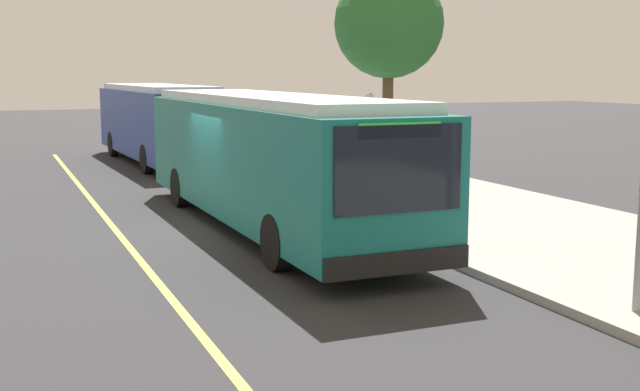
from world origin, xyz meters
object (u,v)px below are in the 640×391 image
at_px(waiting_bench, 394,177).
at_px(transit_bus_main, 269,156).
at_px(pedestrian_commuter, 348,162).
at_px(transit_bus_second, 158,120).
at_px(route_sign_post, 370,137).

bearing_deg(waiting_bench, transit_bus_main, -61.06).
bearing_deg(pedestrian_commuter, transit_bus_second, -166.76).
bearing_deg(pedestrian_commuter, route_sign_post, -12.83).
bearing_deg(transit_bus_second, waiting_bench, 19.82).
xyz_separation_m(transit_bus_main, waiting_bench, (-2.42, 4.38, -0.98)).
xyz_separation_m(route_sign_post, pedestrian_commuter, (-2.44, 0.56, -0.84)).
bearing_deg(waiting_bench, route_sign_post, -37.70).
bearing_deg(waiting_bench, transit_bus_second, -160.18).
bearing_deg(waiting_bench, pedestrian_commuter, -86.26).
relative_size(transit_bus_second, route_sign_post, 3.73).
xyz_separation_m(transit_bus_main, route_sign_post, (0.11, 2.42, 0.34)).
height_order(transit_bus_main, route_sign_post, same).
bearing_deg(transit_bus_main, waiting_bench, 118.94).
relative_size(transit_bus_second, pedestrian_commuter, 6.18).
xyz_separation_m(transit_bus_main, pedestrian_commuter, (-2.33, 2.98, -0.50)).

